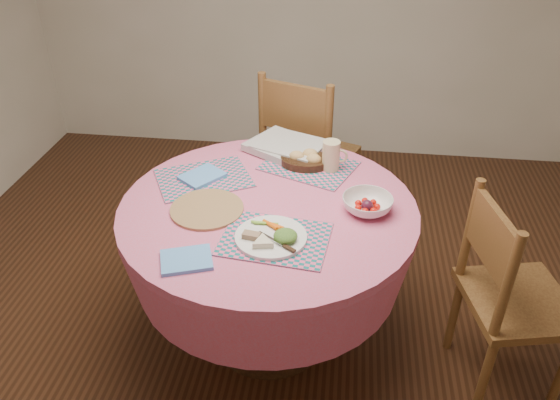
% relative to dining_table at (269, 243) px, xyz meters
% --- Properties ---
extents(ground, '(4.00, 4.00, 0.00)m').
position_rel_dining_table_xyz_m(ground, '(0.00, 0.00, -0.56)').
color(ground, '#331C0F').
rests_on(ground, ground).
extents(dining_table, '(1.24, 1.24, 0.75)m').
position_rel_dining_table_xyz_m(dining_table, '(0.00, 0.00, 0.00)').
color(dining_table, '#D3628E').
rests_on(dining_table, ground).
extents(chair_right, '(0.49, 0.50, 0.92)m').
position_rel_dining_table_xyz_m(chair_right, '(0.99, -0.12, -0.08)').
color(chair_right, brown).
rests_on(chair_right, ground).
extents(chair_back, '(0.60, 0.59, 1.02)m').
position_rel_dining_table_xyz_m(chair_back, '(0.08, 0.89, -0.02)').
color(chair_back, brown).
rests_on(chair_back, ground).
extents(placemat_front, '(0.43, 0.34, 0.01)m').
position_rel_dining_table_xyz_m(placemat_front, '(0.06, -0.23, 0.20)').
color(placemat_front, '#126569').
rests_on(placemat_front, dining_table).
extents(placemat_left, '(0.49, 0.45, 0.01)m').
position_rel_dining_table_xyz_m(placemat_left, '(-0.32, 0.18, 0.20)').
color(placemat_left, '#126569').
rests_on(placemat_left, dining_table).
extents(placemat_back, '(0.48, 0.43, 0.01)m').
position_rel_dining_table_xyz_m(placemat_back, '(0.14, 0.35, 0.20)').
color(placemat_back, '#126569').
rests_on(placemat_back, dining_table).
extents(wicker_trivet, '(0.30, 0.30, 0.01)m').
position_rel_dining_table_xyz_m(wicker_trivet, '(-0.24, -0.07, 0.20)').
color(wicker_trivet, olive).
rests_on(wicker_trivet, dining_table).
extents(napkin_near, '(0.22, 0.19, 0.01)m').
position_rel_dining_table_xyz_m(napkin_near, '(-0.24, -0.40, 0.20)').
color(napkin_near, '#5797E0').
rests_on(napkin_near, dining_table).
extents(napkin_far, '(0.22, 0.23, 0.01)m').
position_rel_dining_table_xyz_m(napkin_far, '(-0.32, 0.18, 0.21)').
color(napkin_far, '#5797E0').
rests_on(napkin_far, placemat_left).
extents(dinner_plate, '(0.27, 0.27, 0.05)m').
position_rel_dining_table_xyz_m(dinner_plate, '(0.05, -0.24, 0.22)').
color(dinner_plate, white).
rests_on(dinner_plate, placemat_front).
extents(bread_bowl, '(0.23, 0.23, 0.08)m').
position_rel_dining_table_xyz_m(bread_bowl, '(0.12, 0.36, 0.23)').
color(bread_bowl, black).
rests_on(bread_bowl, placemat_back).
extents(latte_mug, '(0.12, 0.08, 0.14)m').
position_rel_dining_table_xyz_m(latte_mug, '(0.24, 0.33, 0.27)').
color(latte_mug, beige).
rests_on(latte_mug, placemat_back).
extents(fruit_bowl, '(0.26, 0.26, 0.06)m').
position_rel_dining_table_xyz_m(fruit_bowl, '(0.41, 0.01, 0.23)').
color(fruit_bowl, white).
rests_on(fruit_bowl, dining_table).
extents(newspaper_stack, '(0.43, 0.41, 0.04)m').
position_rel_dining_table_xyz_m(newspaper_stack, '(0.02, 0.48, 0.22)').
color(newspaper_stack, silver).
rests_on(newspaper_stack, dining_table).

